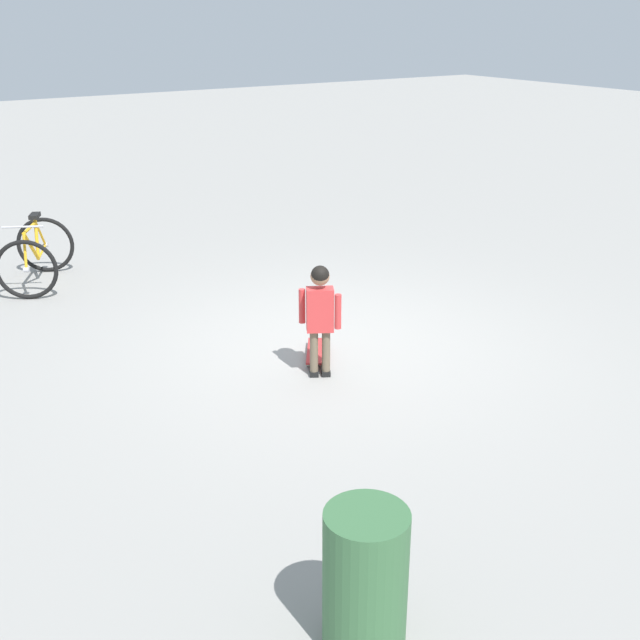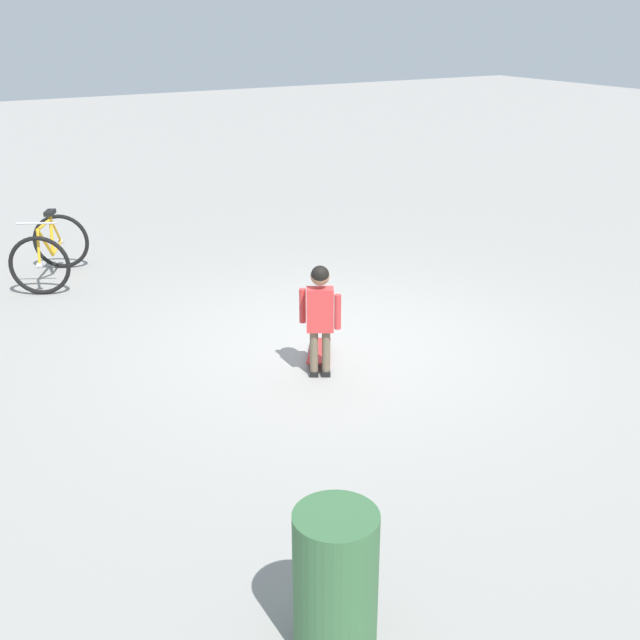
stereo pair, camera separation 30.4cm
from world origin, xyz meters
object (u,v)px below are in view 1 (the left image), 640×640
bicycle_mid (36,255)px  skateboard (317,351)px  trash_bin (365,581)px  child_person (320,309)px

bicycle_mid → skateboard: bearing=-155.2°
trash_bin → child_person: bearing=-28.9°
bicycle_mid → trash_bin: bicycle_mid is taller
child_person → bicycle_mid: 4.28m
child_person → bicycle_mid: child_person is taller
child_person → skateboard: (0.36, -0.20, -0.60)m
child_person → skateboard: bearing=-29.0°
child_person → bicycle_mid: bearing=20.4°
child_person → skateboard: 0.72m
trash_bin → bicycle_mid: bearing=-0.8°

